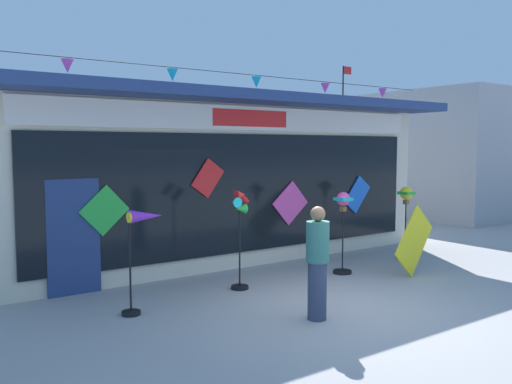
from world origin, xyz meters
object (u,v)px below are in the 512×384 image
wind_spinner_center_left (343,217)px  display_kite_on_ground (414,240)px  kite_shop_building (199,176)px  wind_spinner_center_right (406,207)px  wind_spinner_far_left (142,234)px  wind_spinner_left (241,220)px  person_near_camera (317,262)px

wind_spinner_center_left → display_kite_on_ground: wind_spinner_center_left is taller
kite_shop_building → wind_spinner_center_right: bearing=-46.9°
kite_shop_building → wind_spinner_far_left: 4.94m
wind_spinner_far_left → wind_spinner_center_right: bearing=2.3°
wind_spinner_far_left → wind_spinner_center_left: wind_spinner_center_left is taller
kite_shop_building → display_kite_on_ground: 5.28m
wind_spinner_center_left → wind_spinner_center_right: 2.12m
kite_shop_building → wind_spinner_left: 3.77m
kite_shop_building → person_near_camera: (-1.11, -5.58, -0.98)m
wind_spinner_left → person_near_camera: (0.02, -2.03, -0.40)m
wind_spinner_left → wind_spinner_far_left: bearing=-172.6°
person_near_camera → wind_spinner_center_right: bearing=-38.8°
wind_spinner_far_left → wind_spinner_center_left: bearing=1.2°
wind_spinner_far_left → display_kite_on_ground: size_ratio=1.26×
wind_spinner_center_right → wind_spinner_far_left: bearing=-177.7°
wind_spinner_left → person_near_camera: 2.06m
kite_shop_building → display_kite_on_ground: (2.29, -4.62, -1.15)m
wind_spinner_center_right → display_kite_on_ground: bearing=-134.3°
person_near_camera → wind_spinner_far_left: bearing=74.9°
wind_spinner_left → wind_spinner_center_right: wind_spinner_left is taller
wind_spinner_far_left → wind_spinner_left: wind_spinner_left is taller
wind_spinner_far_left → person_near_camera: person_near_camera is taller
person_near_camera → display_kite_on_ground: 3.54m
wind_spinner_center_left → wind_spinner_center_right: wind_spinner_center_right is taller
kite_shop_building → wind_spinner_center_right: size_ratio=6.40×
person_near_camera → kite_shop_building: bearing=15.4°
wind_spinner_center_left → wind_spinner_far_left: bearing=-178.8°
kite_shop_building → person_near_camera: size_ratio=6.29×
wind_spinner_far_left → kite_shop_building: bearing=50.9°
display_kite_on_ground → wind_spinner_center_right: bearing=45.7°
wind_spinner_center_left → person_near_camera: 2.99m
display_kite_on_ground → person_near_camera: bearing=-164.2°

